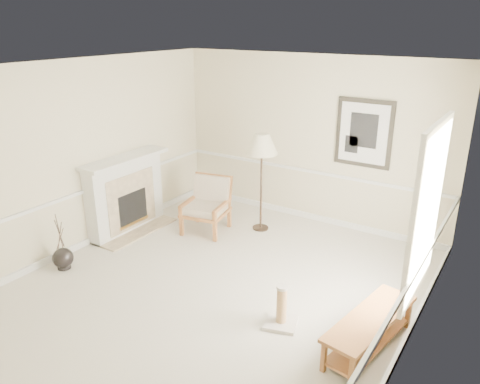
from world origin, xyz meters
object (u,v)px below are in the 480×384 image
floor_lamp (262,147)px  bench (370,327)px  floor_vase (63,258)px  scratching_post (281,312)px  armchair (208,202)px

floor_lamp → bench: (2.59, -2.06, -1.20)m
floor_vase → bench: floor_vase is taller
floor_lamp → scratching_post: size_ratio=3.18×
bench → scratching_post: 1.02m
armchair → bench: bearing=-36.9°
floor_lamp → scratching_post: floor_lamp is taller
bench → scratching_post: size_ratio=2.77×
floor_lamp → scratching_post: 3.02m
floor_vase → floor_lamp: floor_lamp is taller
scratching_post → floor_vase: bearing=-170.7°
scratching_post → bench: bearing=8.5°
floor_vase → armchair: size_ratio=0.94×
floor_vase → armchair: 2.48m
bench → scratching_post: (-1.01, -0.15, -0.10)m
armchair → floor_lamp: size_ratio=0.55×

